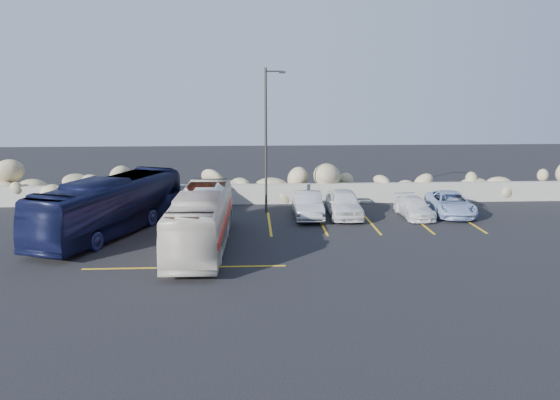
{
  "coord_description": "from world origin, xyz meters",
  "views": [
    {
      "loc": [
        1.67,
        -20.5,
        7.03
      ],
      "look_at": [
        2.98,
        4.0,
        1.89
      ],
      "focal_mm": 35.0,
      "sensor_mm": 36.0,
      "label": 1
    }
  ],
  "objects_px": {
    "lamppost": "(267,137)",
    "car_d": "(450,203)",
    "car_a": "(344,203)",
    "vintage_bus": "(201,220)",
    "tour_coach": "(110,206)",
    "car_b": "(308,205)",
    "car_c": "(414,207)"
  },
  "relations": [
    {
      "from": "lamppost",
      "to": "vintage_bus",
      "type": "height_order",
      "value": "lamppost"
    },
    {
      "from": "vintage_bus",
      "to": "tour_coach",
      "type": "xyz_separation_m",
      "value": [
        -4.57,
        2.62,
        0.11
      ]
    },
    {
      "from": "car_b",
      "to": "car_c",
      "type": "bearing_deg",
      "value": -2.01
    },
    {
      "from": "car_d",
      "to": "tour_coach",
      "type": "bearing_deg",
      "value": -164.6
    },
    {
      "from": "lamppost",
      "to": "tour_coach",
      "type": "height_order",
      "value": "lamppost"
    },
    {
      "from": "vintage_bus",
      "to": "car_a",
      "type": "relative_size",
      "value": 2.1
    },
    {
      "from": "lamppost",
      "to": "vintage_bus",
      "type": "relative_size",
      "value": 0.88
    },
    {
      "from": "vintage_bus",
      "to": "tour_coach",
      "type": "relative_size",
      "value": 0.92
    },
    {
      "from": "lamppost",
      "to": "car_a",
      "type": "xyz_separation_m",
      "value": [
        4.17,
        -1.11,
        -3.56
      ]
    },
    {
      "from": "car_b",
      "to": "car_a",
      "type": "bearing_deg",
      "value": 1.54
    },
    {
      "from": "car_b",
      "to": "car_c",
      "type": "height_order",
      "value": "car_b"
    },
    {
      "from": "car_b",
      "to": "tour_coach",
      "type": "bearing_deg",
      "value": -163.43
    },
    {
      "from": "car_c",
      "to": "car_d",
      "type": "bearing_deg",
      "value": 9.11
    },
    {
      "from": "lamppost",
      "to": "car_d",
      "type": "relative_size",
      "value": 1.78
    },
    {
      "from": "car_a",
      "to": "car_d",
      "type": "bearing_deg",
      "value": 2.76
    },
    {
      "from": "vintage_bus",
      "to": "car_d",
      "type": "height_order",
      "value": "vintage_bus"
    },
    {
      "from": "lamppost",
      "to": "car_a",
      "type": "distance_m",
      "value": 5.59
    },
    {
      "from": "lamppost",
      "to": "car_a",
      "type": "bearing_deg",
      "value": -14.88
    },
    {
      "from": "car_a",
      "to": "car_c",
      "type": "xyz_separation_m",
      "value": [
        3.82,
        -0.28,
        -0.21
      ]
    },
    {
      "from": "lamppost",
      "to": "car_c",
      "type": "xyz_separation_m",
      "value": [
        7.99,
        -1.39,
        -3.77
      ]
    },
    {
      "from": "tour_coach",
      "to": "car_d",
      "type": "xyz_separation_m",
      "value": [
        17.84,
        3.08,
        -0.76
      ]
    },
    {
      "from": "car_b",
      "to": "car_d",
      "type": "height_order",
      "value": "car_b"
    },
    {
      "from": "tour_coach",
      "to": "car_d",
      "type": "relative_size",
      "value": 2.2
    },
    {
      "from": "tour_coach",
      "to": "car_b",
      "type": "relative_size",
      "value": 2.38
    },
    {
      "from": "car_d",
      "to": "lamppost",
      "type": "bearing_deg",
      "value": -179.66
    },
    {
      "from": "vintage_bus",
      "to": "car_c",
      "type": "bearing_deg",
      "value": 26.89
    },
    {
      "from": "lamppost",
      "to": "tour_coach",
      "type": "xyz_separation_m",
      "value": [
        -7.67,
        -4.02,
        -2.91
      ]
    },
    {
      "from": "lamppost",
      "to": "car_d",
      "type": "distance_m",
      "value": 10.85
    },
    {
      "from": "lamppost",
      "to": "car_b",
      "type": "relative_size",
      "value": 1.92
    },
    {
      "from": "tour_coach",
      "to": "car_a",
      "type": "bearing_deg",
      "value": 35.05
    },
    {
      "from": "lamppost",
      "to": "car_d",
      "type": "bearing_deg",
      "value": -5.27
    },
    {
      "from": "tour_coach",
      "to": "car_b",
      "type": "distance_m",
      "value": 10.27
    }
  ]
}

